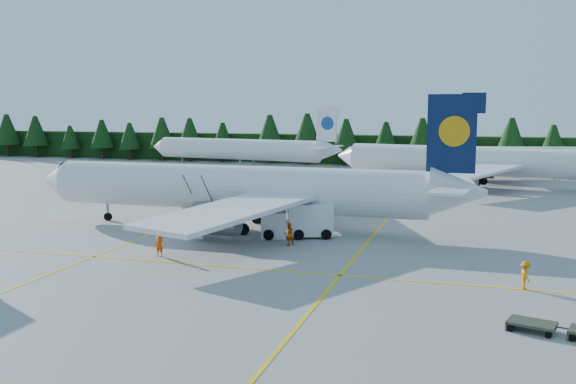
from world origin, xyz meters
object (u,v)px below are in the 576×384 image
(airliner_navy, at_px, (227,189))
(airliner_red, at_px, (463,161))
(airstairs, at_px, (191,224))
(service_truck, at_px, (297,220))

(airliner_navy, distance_m, airliner_red, 46.70)
(airliner_red, xyz_separation_m, airstairs, (-23.32, -45.52, -2.80))
(airliner_red, distance_m, airstairs, 51.23)
(airliner_red, height_order, airstairs, airliner_red)
(airstairs, relative_size, service_truck, 0.99)
(airliner_red, bearing_deg, airstairs, -105.60)
(airliner_navy, bearing_deg, service_truck, -17.25)
(airliner_red, bearing_deg, service_truck, -95.32)
(airliner_red, xyz_separation_m, service_truck, (-13.37, -44.13, -2.17))
(airliner_navy, xyz_separation_m, airliner_red, (21.23, 41.60, -0.16))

